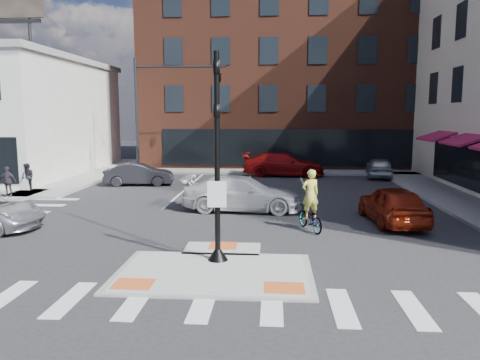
# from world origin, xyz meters

# --- Properties ---
(ground) EXTENTS (120.00, 120.00, 0.00)m
(ground) POSITION_xyz_m (0.00, 0.00, 0.00)
(ground) COLOR #28282B
(ground) RESTS_ON ground
(refuge_island) EXTENTS (5.40, 4.65, 0.13)m
(refuge_island) POSITION_xyz_m (0.00, -0.26, 0.05)
(refuge_island) COLOR gray
(refuge_island) RESTS_ON ground
(sidewalk_e) EXTENTS (3.00, 24.00, 0.15)m
(sidewalk_e) POSITION_xyz_m (10.80, 10.00, 0.07)
(sidewalk_e) COLOR gray
(sidewalk_e) RESTS_ON ground
(sidewalk_n) EXTENTS (26.00, 3.00, 0.15)m
(sidewalk_n) POSITION_xyz_m (3.00, 22.00, 0.07)
(sidewalk_n) COLOR gray
(sidewalk_n) RESTS_ON ground
(building_n) EXTENTS (24.40, 18.40, 15.50)m
(building_n) POSITION_xyz_m (3.00, 31.99, 7.80)
(building_n) COLOR #54271A
(building_n) RESTS_ON ground
(building_far_left) EXTENTS (10.00, 12.00, 10.00)m
(building_far_left) POSITION_xyz_m (-4.00, 52.00, 5.00)
(building_far_left) COLOR slate
(building_far_left) RESTS_ON ground
(building_far_right) EXTENTS (12.00, 12.00, 12.00)m
(building_far_right) POSITION_xyz_m (9.00, 54.00, 6.00)
(building_far_right) COLOR brown
(building_far_right) RESTS_ON ground
(signal_pole) EXTENTS (0.60, 0.60, 5.98)m
(signal_pole) POSITION_xyz_m (0.00, 0.40, 2.36)
(signal_pole) COLOR black
(signal_pole) RESTS_ON refuge_island
(mast_arm_signal) EXTENTS (6.10, 2.24, 8.00)m
(mast_arm_signal) POSITION_xyz_m (-3.47, 18.00, 6.21)
(mast_arm_signal) COLOR black
(mast_arm_signal) RESTS_ON ground
(red_sedan) EXTENTS (2.19, 4.66, 1.54)m
(red_sedan) POSITION_xyz_m (6.39, 6.00, 0.77)
(red_sedan) COLOR maroon
(red_sedan) RESTS_ON ground
(white_pickup) EXTENTS (5.49, 2.44, 1.57)m
(white_pickup) POSITION_xyz_m (0.20, 8.05, 0.78)
(white_pickup) COLOR silver
(white_pickup) RESTS_ON ground
(bg_car_dark) EXTENTS (4.33, 2.05, 1.37)m
(bg_car_dark) POSITION_xyz_m (-6.64, 15.20, 0.68)
(bg_car_dark) COLOR #28272C
(bg_car_dark) RESTS_ON ground
(bg_car_silver) EXTENTS (2.23, 4.31, 1.40)m
(bg_car_silver) POSITION_xyz_m (8.89, 19.76, 0.70)
(bg_car_silver) COLOR #B1B2B8
(bg_car_silver) RESTS_ON ground
(bg_car_red) EXTENTS (5.76, 2.50, 1.65)m
(bg_car_red) POSITION_xyz_m (2.32, 20.13, 0.82)
(bg_car_red) COLOR maroon
(bg_car_red) RESTS_ON ground
(cyclist) EXTENTS (1.29, 1.98, 2.33)m
(cyclist) POSITION_xyz_m (3.00, 4.60, 0.78)
(cyclist) COLOR #3F3F44
(cyclist) RESTS_ON ground
(pedestrian_a) EXTENTS (0.87, 0.76, 1.51)m
(pedestrian_a) POSITION_xyz_m (-12.00, 12.00, 0.91)
(pedestrian_a) COLOR black
(pedestrian_a) RESTS_ON sidewalk_nw
(pedestrian_b) EXTENTS (0.92, 0.40, 1.55)m
(pedestrian_b) POSITION_xyz_m (-12.00, 10.00, 0.93)
(pedestrian_b) COLOR #332C36
(pedestrian_b) RESTS_ON sidewalk_nw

